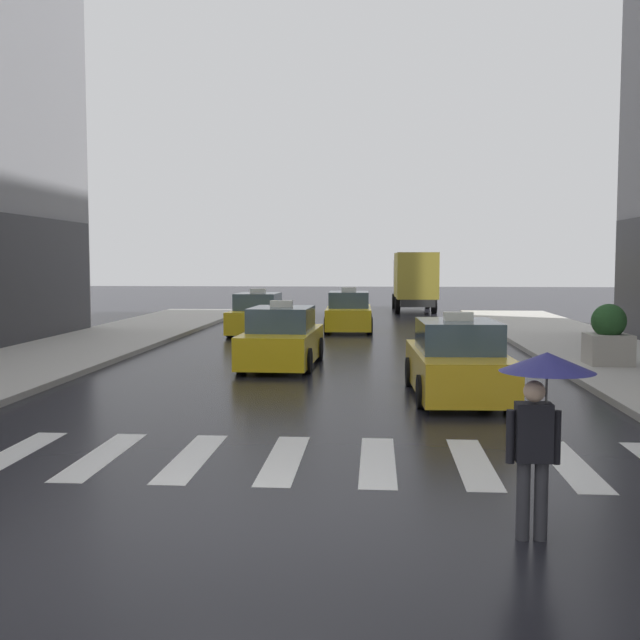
# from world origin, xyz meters

# --- Properties ---
(ground_plane) EXTENTS (160.00, 160.00, 0.00)m
(ground_plane) POSITION_xyz_m (0.00, 0.00, 0.00)
(ground_plane) COLOR black
(crosswalk_markings) EXTENTS (11.30, 2.80, 0.01)m
(crosswalk_markings) POSITION_xyz_m (-0.00, 3.00, 0.00)
(crosswalk_markings) COLOR silver
(crosswalk_markings) RESTS_ON ground
(taxi_lead) EXTENTS (2.07, 4.60, 1.80)m
(taxi_lead) POSITION_xyz_m (3.03, 8.37, 0.72)
(taxi_lead) COLOR gold
(taxi_lead) RESTS_ON ground
(taxi_second) EXTENTS (2.04, 4.59, 1.80)m
(taxi_second) POSITION_xyz_m (-1.24, 12.82, 0.72)
(taxi_second) COLOR yellow
(taxi_second) RESTS_ON ground
(taxi_third) EXTENTS (2.01, 4.58, 1.80)m
(taxi_third) POSITION_xyz_m (-3.31, 21.94, 0.72)
(taxi_third) COLOR yellow
(taxi_third) RESTS_ON ground
(taxi_fourth) EXTENTS (2.00, 4.57, 1.80)m
(taxi_fourth) POSITION_xyz_m (0.20, 23.64, 0.72)
(taxi_fourth) COLOR yellow
(taxi_fourth) RESTS_ON ground
(box_truck) EXTENTS (2.36, 7.57, 3.35)m
(box_truck) POSITION_xyz_m (3.49, 36.04, 1.85)
(box_truck) COLOR #2D2D2D
(box_truck) RESTS_ON ground
(pedestrian_with_umbrella) EXTENTS (0.96, 0.96, 1.94)m
(pedestrian_with_umbrella) POSITION_xyz_m (3.00, 0.01, 1.52)
(pedestrian_with_umbrella) COLOR #333338
(pedestrian_with_umbrella) RESTS_ON ground
(planter_mid_block) EXTENTS (1.10, 1.10, 1.60)m
(planter_mid_block) POSITION_xyz_m (7.42, 12.68, 0.87)
(planter_mid_block) COLOR #A8A399
(planter_mid_block) RESTS_ON curb_right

